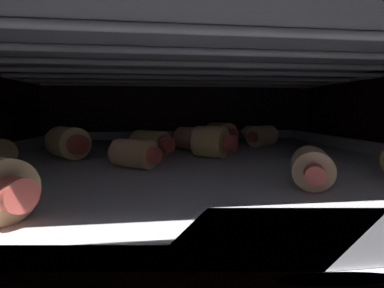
{
  "coord_description": "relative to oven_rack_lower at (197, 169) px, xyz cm",
  "views": [
    {
      "loc": [
        -3.85,
        -27.92,
        17.24
      ],
      "look_at": [
        0.0,
        4.47,
        13.19
      ],
      "focal_mm": 25.38,
      "sensor_mm": 36.0,
      "label": 1
    }
  ],
  "objects": [
    {
      "name": "pig_in_blanket_lower_10",
      "position": [
        -6.08,
        -4.42,
        2.48
      ],
      "size": [
        4.81,
        4.0,
        2.47
      ],
      "rotation": [
        0.0,
        0.0,
        0.98
      ],
      "color": "#E7B075",
      "rests_on": "baking_tray_lower"
    },
    {
      "name": "pig_in_blanket_lower_5",
      "position": [
        -13.32,
        1.23,
        2.88
      ],
      "size": [
        5.09,
        5.45,
        3.25
      ],
      "rotation": [
        0.0,
        0.0,
        0.71
      ],
      "color": "#E3C776",
      "rests_on": "baking_tray_lower"
    },
    {
      "name": "pig_in_blanket_upper_5",
      "position": [
        5.21,
        -6.33,
        13.32
      ],
      "size": [
        5.24,
        6.17,
        3.4
      ],
      "rotation": [
        0.0,
        0.0,
        2.51
      ],
      "color": "#E2BE85",
      "rests_on": "baking_tray_upper"
    },
    {
      "name": "pig_in_blanket_upper_4",
      "position": [
        11.29,
        -6.77,
        12.91
      ],
      "size": [
        3.1,
        5.13,
        2.57
      ],
      "rotation": [
        0.0,
        0.0,
        6.07
      ],
      "color": "#ECC081",
      "rests_on": "baking_tray_upper"
    },
    {
      "name": "pig_in_blanket_upper_2",
      "position": [
        10.56,
        12.57,
        12.94
      ],
      "size": [
        5.86,
        3.34,
        2.63
      ],
      "rotation": [
        0.0,
        0.0,
        1.78
      ],
      "color": "#EBB671",
      "rests_on": "baking_tray_upper"
    },
    {
      "name": "pig_in_blanket_lower_1",
      "position": [
        4.59,
        9.23,
        2.88
      ],
      "size": [
        4.52,
        5.39,
        3.26
      ],
      "rotation": [
        0.0,
        0.0,
        0.43
      ],
      "color": "#E4B27F",
      "rests_on": "baking_tray_lower"
    },
    {
      "name": "pig_in_blanket_lower_2",
      "position": [
        1.44,
        -0.47,
        2.9
      ],
      "size": [
        5.28,
        4.46,
        3.3
      ],
      "rotation": [
        0.0,
        0.0,
        4.13
      ],
      "color": "#EAC573",
      "rests_on": "baking_tray_lower"
    },
    {
      "name": "pig_in_blanket_lower_8",
      "position": [
        10.14,
        7.93,
        2.68
      ],
      "size": [
        4.81,
        4.35,
        2.86
      ],
      "rotation": [
        0.0,
        0.0,
        2.15
      ],
      "color": "#EBBC86",
      "rests_on": "baking_tray_lower"
    },
    {
      "name": "pig_in_blanket_lower_11",
      "position": [
        11.54,
        14.01,
        2.48
      ],
      "size": [
        3.97,
        6.37,
        2.45
      ],
      "rotation": [
        0.0,
        0.0,
        3.59
      ],
      "color": "#D3C07B",
      "rests_on": "baking_tray_lower"
    },
    {
      "name": "pig_in_blanket_upper_9",
      "position": [
        -15.8,
        -0.71,
        12.95
      ],
      "size": [
        3.21,
        5.67,
        2.65
      ],
      "rotation": [
        0.0,
        0.0,
        6.12
      ],
      "color": "#E9C17E",
      "rests_on": "baking_tray_upper"
    },
    {
      "name": "pig_in_blanket_lower_3",
      "position": [
        5.95,
        -11.59,
        2.49
      ],
      "size": [
        3.64,
        5.28,
        2.49
      ],
      "rotation": [
        0.0,
        0.0,
        5.83
      ],
      "color": "#DBB084",
      "rests_on": "baking_tray_lower"
    },
    {
      "name": "pig_in_blanket_upper_8",
      "position": [
        -1.52,
        15.72,
        13.08
      ],
      "size": [
        6.16,
        3.69,
        2.91
      ],
      "rotation": [
        0.0,
        0.0,
        4.92
      ],
      "color": "#E0BB80",
      "rests_on": "baking_tray_upper"
    },
    {
      "name": "pig_in_blanket_upper_10",
      "position": [
        -10.51,
        2.8,
        12.92
      ],
      "size": [
        3.48,
        4.67,
        2.59
      ],
      "rotation": [
        0.0,
        0.0,
        3.47
      ],
      "color": "#E4C87A",
      "rests_on": "baking_tray_upper"
    },
    {
      "name": "oven_rack_lower",
      "position": [
        0.0,
        0.0,
        0.0
      ],
      "size": [
        46.08,
        42.14,
        0.54
      ],
      "color": "#B7B7BC"
    },
    {
      "name": "baking_tray_upper",
      "position": [
        0.0,
        0.0,
        11.3
      ],
      "size": [
        41.11,
        38.44,
        2.54
      ],
      "color": "gray",
      "rests_on": "oven_rack_upper"
    },
    {
      "name": "pig_in_blanket_upper_6",
      "position": [
        -16.58,
        6.96,
        13.17
      ],
      "size": [
        6.26,
        4.45,
        3.1
      ],
      "rotation": [
        0.0,
        0.0,
        2.0
      ],
      "color": "#ECBD75",
      "rests_on": "baking_tray_upper"
    },
    {
      "name": "oven_rack_upper",
      "position": [
        0.0,
        0.0,
        10.4
      ],
      "size": [
        46.07,
        42.14,
        0.53
      ],
      "color": "#B7B7BC"
    },
    {
      "name": "pig_in_blanket_lower_9",
      "position": [
        0.12,
        5.56,
        2.68
      ],
      "size": [
        5.01,
        5.15,
        2.86
      ],
      "rotation": [
        0.0,
        0.0,
        3.9
      ],
      "color": "#EBB081",
      "rests_on": "baking_tray_lower"
    },
    {
      "name": "pig_in_blanket_upper_7",
      "position": [
        -13.32,
        11.03,
        13.24
      ],
      "size": [
        4.67,
        5.83,
        3.22
      ],
      "rotation": [
        0.0,
        0.0,
        5.79
      ],
      "color": "#E0C981",
      "rests_on": "baking_tray_upper"
    },
    {
      "name": "oven_wall_back",
      "position": [
        0.0,
        22.1,
        7.15
      ],
      "size": [
        50.8,
        1.2,
        36.42
      ],
      "primitive_type": "cube",
      "color": "black",
      "rests_on": "ground_plane"
    },
    {
      "name": "pig_in_blanket_lower_7",
      "position": [
        -4.9,
        2.19,
        2.62
      ],
      "size": [
        5.25,
        5.31,
        2.74
      ],
      "rotation": [
        0.0,
        0.0,
        0.78
      ],
      "color": "#DDB372",
      "rests_on": "baking_tray_lower"
    },
    {
      "name": "pig_in_blanket_upper_0",
      "position": [
        12.29,
        7.88,
        13.27
      ],
      "size": [
        4.92,
        4.84,
        3.28
      ],
      "rotation": [
        0.0,
        0.0,
        0.92
      ],
      "color": "#D7BC6F",
      "rests_on": "baking_tray_upper"
    },
    {
      "name": "baking_tray_lower",
      "position": [
        0.0,
        0.0,
        0.88
      ],
      "size": [
        41.11,
        38.44,
        2.34
      ],
      "color": "silver",
      "rests_on": "oven_rack_lower"
    },
    {
      "name": "pig_in_blanket_upper_1",
      "position": [
        -6.05,
        -2.82,
        12.99
      ],
      "size": [
        6.1,
        4.06,
        2.72
      ],
      "rotation": [
        0.0,
        0.0,
        2.0
      ],
      "color": "#ECC871",
      "rests_on": "baking_tray_upper"
    },
    {
      "name": "ground_plane",
      "position": [
        0.0,
        0.0,
        -11.65
      ],
      "size": [
        50.8,
        45.4,
        1.2
      ],
      "primitive_type": "cube",
      "color": "black"
    },
    {
      "name": "pig_in_blanket_upper_3",
      "position": [
        15.07,
        1.69,
        12.91
      ],
      "size": [
        4.65,
        4.42,
        2.56
      ],
      "rotation": [
        0.0,
        0.0,
        5.45
      ],
      "color": "#DABC71",
      "rests_on": "baking_tray_upper"
    }
  ]
}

